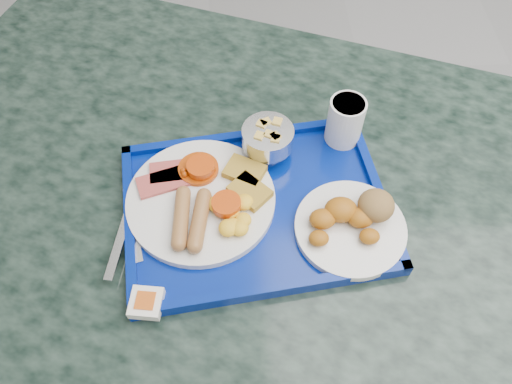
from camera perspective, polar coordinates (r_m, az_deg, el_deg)
The scene contains 9 objects.
table at distance 0.99m, azimuth -0.65°, elevation -8.11°, with size 1.56×1.31×0.83m.
tray at distance 0.79m, azimuth -0.00°, elevation -1.84°, with size 0.44×0.35×0.02m.
main_plate at distance 0.78m, azimuth -5.79°, elevation -0.80°, with size 0.23×0.23×0.04m.
bread_plate at distance 0.76m, azimuth 11.05°, elevation -3.26°, with size 0.17×0.17×0.06m.
fruit_bowl at distance 0.82m, azimuth 1.36°, elevation 6.20°, with size 0.08×0.08×0.06m.
juice_cup at distance 0.85m, azimuth 10.17°, elevation 8.13°, with size 0.06×0.06×0.08m.
spoon at distance 0.81m, azimuth -12.45°, elevation 0.22°, with size 0.06×0.18×0.01m.
knife at distance 0.79m, azimuth -14.72°, elevation -3.50°, with size 0.01×0.19×0.00m, color silver.
jam_packet at distance 0.72m, azimuth -12.44°, elevation -12.26°, with size 0.05×0.05×0.02m.
Camera 1 is at (-1.19, -0.31, 1.50)m, focal length 35.00 mm.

